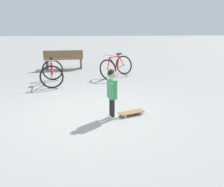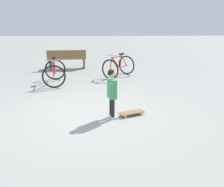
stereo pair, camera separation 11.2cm
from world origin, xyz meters
name	(u,v)px [view 1 (the left image)]	position (x,y,z in m)	size (l,w,h in m)	color
ground_plane	(85,114)	(0.00, 0.00, 0.00)	(50.00, 50.00, 0.00)	gray
child_person	(112,89)	(0.58, -0.23, 0.66)	(0.23, 0.40, 1.06)	black
skateboard	(131,112)	(1.02, -0.10, 0.06)	(0.60, 0.40, 0.07)	olive
bicycle_near	(52,72)	(-1.21, 2.56, 0.38)	(0.88, 1.17, 0.85)	black
bicycle_mid	(116,67)	(0.91, 3.43, 0.38)	(1.22, 1.28, 0.85)	black
street_bench	(64,59)	(-1.19, 4.91, 0.42)	(1.63, 0.58, 0.80)	brown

